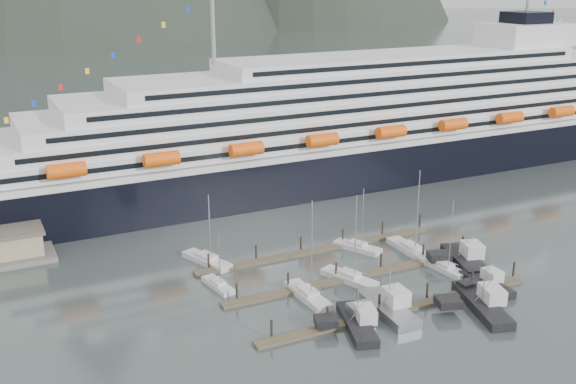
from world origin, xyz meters
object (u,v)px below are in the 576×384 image
Objects in this scene: sailboat_a at (218,286)px; trawler_b at (388,308)px; sailboat_c at (349,278)px; sailboat_f at (357,248)px; cruise_ship at (367,128)px; trawler_d at (486,283)px; trawler_e at (464,259)px; trawler_c at (481,303)px; sailboat_d at (411,250)px; sailboat_e at (207,261)px; sailboat_b at (308,296)px; sailboat_h at (444,268)px; trawler_a at (356,323)px.

trawler_b is at bearing -143.39° from sailboat_a.
sailboat_f is (8.39, 10.87, -0.03)m from sailboat_c.
cruise_ship is 67.82m from trawler_d.
sailboat_a is 0.80× the size of sailboat_f.
trawler_e is at bearing -118.88° from sailboat_c.
cruise_ship is 75.50m from trawler_b.
cruise_ship is at bearing -2.02° from trawler_c.
cruise_ship reaches higher than sailboat_d.
sailboat_e is 45.61m from trawler_e.
trawler_d is (39.44, -19.38, 0.44)m from sailboat_a.
sailboat_e reaches higher than trawler_e.
sailboat_e is at bearing 52.21° from trawler_d.
sailboat_b reaches higher than sailboat_a.
sailboat_c is at bearing 0.19° from trawler_b.
trawler_c is (-3.96, -13.69, 0.51)m from sailboat_h.
sailboat_d reaches higher than sailboat_a.
sailboat_a reaches higher than trawler_e.
trawler_d is 9.54m from trawler_e.
sailboat_a is at bearing 46.75° from sailboat_b.
sailboat_d is 24.62m from trawler_b.
cruise_ship is 58.42m from trawler_e.
trawler_e is (5.34, -8.28, 0.56)m from sailboat_d.
trawler_c is at bearing -164.18° from sailboat_c.
trawler_e is (13.44, -13.90, 0.59)m from sailboat_f.
sailboat_h is at bearing -176.47° from sailboat_d.
sailboat_h is (35.90, -21.25, -0.00)m from sailboat_e.
sailboat_e is 34.97m from trawler_b.
trawler_d is (2.34, -17.34, 0.37)m from sailboat_d.
sailboat_a is 43.95m from trawler_d.
cruise_ship is 20.18× the size of trawler_d.
sailboat_f is at bearing 55.57° from sailboat_d.
trawler_a is 6.74m from trawler_b.
trawler_d is (37.73, -29.58, 0.39)m from sailboat_e.
trawler_d is (18.84, -12.08, 0.37)m from sailboat_c.
trawler_a is 26.15m from trawler_d.
trawler_e is at bearing -136.91° from sailboat_e.
trawler_b is (-0.70, -12.36, 0.54)m from sailboat_c.
trawler_e is at bearing -93.49° from sailboat_b.
sailboat_e is (-35.39, 12.25, -0.02)m from sailboat_d.
sailboat_d is (-19.93, -47.19, -11.59)m from cruise_ship.
cruise_ship reaches higher than trawler_c.
sailboat_c is at bearing -77.15° from sailboat_b.
sailboat_a is 27.98m from trawler_b.
sailboat_a reaches higher than trawler_b.
trawler_d is (19.54, 0.27, -0.17)m from trawler_b.
sailboat_c is 22.05m from trawler_e.
sailboat_b is 26.21m from sailboat_h.
cruise_ship reaches higher than trawler_b.
cruise_ship is at bearing -25.46° from sailboat_h.
trawler_e reaches higher than trawler_a.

